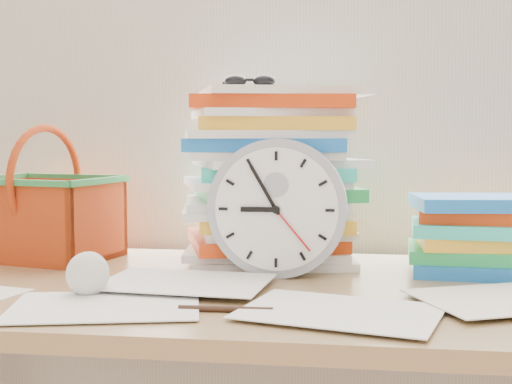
# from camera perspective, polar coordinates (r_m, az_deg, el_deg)

# --- Properties ---
(curtain) EXTENTS (2.40, 0.01, 2.50)m
(curtain) POSITION_cam_1_polar(r_m,az_deg,el_deg) (1.65, 0.96, 14.63)
(curtain) COLOR beige
(curtain) RESTS_ON room_shell
(desk) EXTENTS (1.40, 0.70, 0.75)m
(desk) POSITION_cam_1_polar(r_m,az_deg,el_deg) (1.29, -1.20, -10.58)
(desk) COLOR olive
(desk) RESTS_ON ground
(paper_stack) EXTENTS (0.41, 0.37, 0.36)m
(paper_stack) POSITION_cam_1_polar(r_m,az_deg,el_deg) (1.47, 1.27, 1.26)
(paper_stack) COLOR white
(paper_stack) RESTS_ON desk
(clock) EXTENTS (0.26, 0.05, 0.26)m
(clock) POSITION_cam_1_polar(r_m,az_deg,el_deg) (1.32, 1.76, -1.29)
(clock) COLOR #9A9DAA
(clock) RESTS_ON desk
(sunglasses) EXTENTS (0.12, 0.11, 0.03)m
(sunglasses) POSITION_cam_1_polar(r_m,az_deg,el_deg) (1.43, -0.51, 8.85)
(sunglasses) COLOR black
(sunglasses) RESTS_ON paper_stack
(book_stack) EXTENTS (0.29, 0.23, 0.15)m
(book_stack) POSITION_cam_1_polar(r_m,az_deg,el_deg) (1.42, 17.24, -3.24)
(book_stack) COLOR white
(book_stack) RESTS_ON desk
(basket) EXTENTS (0.32, 0.27, 0.28)m
(basket) POSITION_cam_1_polar(r_m,az_deg,el_deg) (1.57, -16.42, -0.12)
(basket) COLOR #C14112
(basket) RESTS_ON desk
(crumpled_ball) EXTENTS (0.07, 0.07, 0.07)m
(crumpled_ball) POSITION_cam_1_polar(r_m,az_deg,el_deg) (1.20, -13.33, -6.36)
(crumpled_ball) COLOR white
(crumpled_ball) RESTS_ON desk
(pen) EXTENTS (0.14, 0.01, 0.01)m
(pen) POSITION_cam_1_polar(r_m,az_deg,el_deg) (1.07, -2.46, -9.35)
(pen) COLOR black
(pen) RESTS_ON desk
(scattered_papers) EXTENTS (1.26, 0.42, 0.02)m
(scattered_papers) POSITION_cam_1_polar(r_m,az_deg,el_deg) (1.27, -1.21, -7.06)
(scattered_papers) COLOR white
(scattered_papers) RESTS_ON desk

